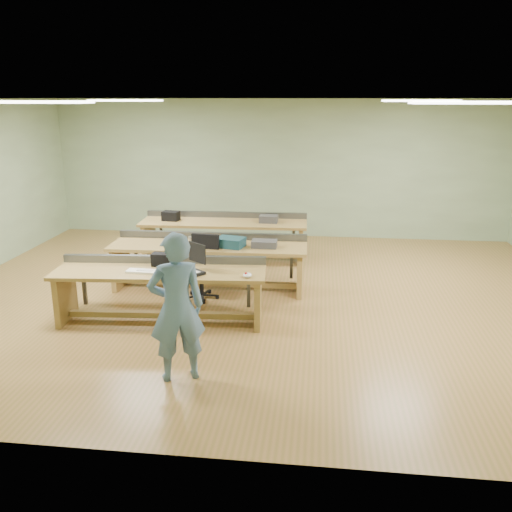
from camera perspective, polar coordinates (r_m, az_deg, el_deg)
name	(u,v)px	position (r m, az deg, el deg)	size (l,w,h in m)	color
floor	(258,297)	(8.57, 0.21, -4.31)	(10.00, 10.00, 0.00)	olive
ceiling	(258,99)	(8.01, 0.23, 16.19)	(10.00, 10.00, 0.00)	silver
wall_back	(279,169)	(12.09, 2.44, 9.13)	(10.00, 0.04, 3.00)	#8FA980
wall_front	(200,297)	(4.34, -5.91, -4.33)	(10.00, 0.04, 3.00)	#8FA980
fluor_panels	(258,101)	(8.01, 0.23, 15.97)	(6.20, 3.50, 0.03)	white
workbench_front	(161,283)	(7.62, -9.99, -2.80)	(2.95, 0.99, 0.86)	olive
workbench_mid	(209,255)	(8.82, -4.97, 0.10)	(3.18, 0.91, 0.86)	olive
workbench_back	(224,231)	(10.43, -3.38, 2.69)	(3.18, 0.94, 0.86)	olive
person	(177,308)	(5.94, -8.35, -5.39)	(0.61, 0.40, 1.69)	slate
laptop_base	(190,273)	(7.31, -6.96, -1.74)	(0.34, 0.28, 0.04)	black
laptop_screen	(197,253)	(7.32, -6.20, 0.34)	(0.34, 0.02, 0.27)	black
keyboard	(145,271)	(7.47, -11.61, -1.60)	(0.50, 0.17, 0.03)	white
trackball_mouse	(247,275)	(7.12, -0.92, -2.02)	(0.12, 0.14, 0.06)	white
camera_bag	(162,259)	(7.71, -9.89, -0.35)	(0.27, 0.17, 0.18)	black
task_chair	(202,275)	(8.47, -5.65, -2.05)	(0.59, 0.59, 0.98)	black
parts_bin_teal	(231,242)	(8.56, -2.70, 1.45)	(0.42, 0.32, 0.15)	#143842
parts_bin_grey	(264,244)	(8.54, 0.88, 1.30)	(0.40, 0.25, 0.11)	#38383B
mug	(225,242)	(8.67, -3.27, 1.48)	(0.13, 0.13, 0.10)	#38383B
drinks_can	(190,240)	(8.80, -6.91, 1.67)	(0.07, 0.07, 0.12)	silver
storage_box_back	(171,216)	(10.53, -8.95, 4.19)	(0.31, 0.22, 0.18)	black
tray_back	(269,219)	(10.24, 1.34, 3.92)	(0.34, 0.25, 0.13)	#38383B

